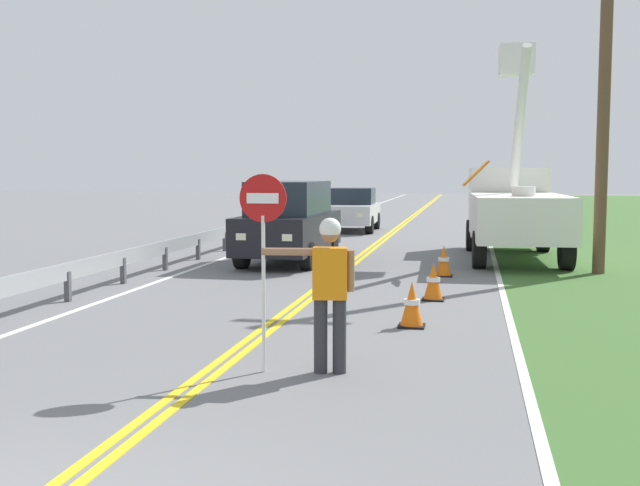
{
  "coord_description": "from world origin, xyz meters",
  "views": [
    {
      "loc": [
        2.96,
        -4.04,
        2.36
      ],
      "look_at": [
        0.57,
        8.24,
        1.2
      ],
      "focal_mm": 43.49,
      "sensor_mm": 36.0,
      "label": 1
    }
  ],
  "objects_px": {
    "stop_sign_paddle": "(263,228)",
    "traffic_cone_mid": "(433,282)",
    "flagger_worker": "(329,285)",
    "oncoming_sedan_second": "(352,210)",
    "traffic_cone_lead": "(412,305)",
    "traffic_cone_tail": "(444,261)",
    "oncoming_suv_nearest": "(289,222)",
    "utility_pole_near": "(605,77)",
    "utility_bucket_truck": "(514,206)"
  },
  "relations": [
    {
      "from": "oncoming_sedan_second",
      "to": "traffic_cone_tail",
      "type": "height_order",
      "value": "oncoming_sedan_second"
    },
    {
      "from": "oncoming_suv_nearest",
      "to": "stop_sign_paddle",
      "type": "bearing_deg",
      "value": -78.24
    },
    {
      "from": "flagger_worker",
      "to": "traffic_cone_lead",
      "type": "xyz_separation_m",
      "value": [
        0.75,
        2.89,
        -0.71
      ]
    },
    {
      "from": "stop_sign_paddle",
      "to": "traffic_cone_mid",
      "type": "relative_size",
      "value": 3.33
    },
    {
      "from": "utility_pole_near",
      "to": "traffic_cone_tail",
      "type": "relative_size",
      "value": 12.3
    },
    {
      "from": "oncoming_sedan_second",
      "to": "oncoming_suv_nearest",
      "type": "bearing_deg",
      "value": -90.03
    },
    {
      "from": "oncoming_suv_nearest",
      "to": "traffic_cone_tail",
      "type": "distance_m",
      "value": 4.52
    },
    {
      "from": "flagger_worker",
      "to": "oncoming_suv_nearest",
      "type": "height_order",
      "value": "oncoming_suv_nearest"
    },
    {
      "from": "traffic_cone_mid",
      "to": "flagger_worker",
      "type": "bearing_deg",
      "value": -99.94
    },
    {
      "from": "flagger_worker",
      "to": "utility_bucket_truck",
      "type": "relative_size",
      "value": 0.27
    },
    {
      "from": "stop_sign_paddle",
      "to": "utility_bucket_truck",
      "type": "bearing_deg",
      "value": 74.95
    },
    {
      "from": "oncoming_sedan_second",
      "to": "traffic_cone_tail",
      "type": "bearing_deg",
      "value": -72.54
    },
    {
      "from": "traffic_cone_mid",
      "to": "oncoming_sedan_second",
      "type": "bearing_deg",
      "value": 103.78
    },
    {
      "from": "traffic_cone_mid",
      "to": "stop_sign_paddle",
      "type": "bearing_deg",
      "value": -107.21
    },
    {
      "from": "flagger_worker",
      "to": "oncoming_suv_nearest",
      "type": "bearing_deg",
      "value": 105.73
    },
    {
      "from": "oncoming_sedan_second",
      "to": "traffic_cone_mid",
      "type": "distance_m",
      "value": 16.6
    },
    {
      "from": "stop_sign_paddle",
      "to": "traffic_cone_mid",
      "type": "xyz_separation_m",
      "value": [
        1.71,
        5.53,
        -1.37
      ]
    },
    {
      "from": "stop_sign_paddle",
      "to": "traffic_cone_mid",
      "type": "height_order",
      "value": "stop_sign_paddle"
    },
    {
      "from": "traffic_cone_lead",
      "to": "oncoming_suv_nearest",
      "type": "bearing_deg",
      "value": 115.77
    },
    {
      "from": "oncoming_suv_nearest",
      "to": "traffic_cone_tail",
      "type": "bearing_deg",
      "value": -25.47
    },
    {
      "from": "oncoming_sedan_second",
      "to": "traffic_cone_mid",
      "type": "xyz_separation_m",
      "value": [
        3.95,
        -16.11,
        -0.5
      ]
    },
    {
      "from": "utility_bucket_truck",
      "to": "traffic_cone_mid",
      "type": "height_order",
      "value": "utility_bucket_truck"
    },
    {
      "from": "stop_sign_paddle",
      "to": "oncoming_sedan_second",
      "type": "bearing_deg",
      "value": 95.9
    },
    {
      "from": "flagger_worker",
      "to": "utility_pole_near",
      "type": "height_order",
      "value": "utility_pole_near"
    },
    {
      "from": "oncoming_sedan_second",
      "to": "traffic_cone_mid",
      "type": "relative_size",
      "value": 5.92
    },
    {
      "from": "utility_pole_near",
      "to": "traffic_cone_mid",
      "type": "relative_size",
      "value": 12.3
    },
    {
      "from": "utility_bucket_truck",
      "to": "traffic_cone_lead",
      "type": "distance_m",
      "value": 10.31
    },
    {
      "from": "utility_bucket_truck",
      "to": "traffic_cone_mid",
      "type": "bearing_deg",
      "value": -103.43
    },
    {
      "from": "oncoming_suv_nearest",
      "to": "utility_bucket_truck",
      "type": "bearing_deg",
      "value": 21.62
    },
    {
      "from": "flagger_worker",
      "to": "traffic_cone_lead",
      "type": "relative_size",
      "value": 2.61
    },
    {
      "from": "utility_pole_near",
      "to": "traffic_cone_mid",
      "type": "xyz_separation_m",
      "value": [
        -3.58,
        -4.49,
        -4.15
      ]
    },
    {
      "from": "traffic_cone_tail",
      "to": "utility_bucket_truck",
      "type": "bearing_deg",
      "value": 67.69
    },
    {
      "from": "flagger_worker",
      "to": "oncoming_sedan_second",
      "type": "xyz_separation_m",
      "value": [
        -3.0,
        21.54,
        -0.21
      ]
    },
    {
      "from": "stop_sign_paddle",
      "to": "oncoming_sedan_second",
      "type": "height_order",
      "value": "stop_sign_paddle"
    },
    {
      "from": "stop_sign_paddle",
      "to": "traffic_cone_lead",
      "type": "bearing_deg",
      "value": 63.23
    },
    {
      "from": "oncoming_suv_nearest",
      "to": "utility_pole_near",
      "type": "bearing_deg",
      "value": -5.65
    },
    {
      "from": "flagger_worker",
      "to": "traffic_cone_tail",
      "type": "distance_m",
      "value": 8.84
    },
    {
      "from": "oncoming_suv_nearest",
      "to": "oncoming_sedan_second",
      "type": "distance_m",
      "value": 10.87
    },
    {
      "from": "stop_sign_paddle",
      "to": "traffic_cone_tail",
      "type": "relative_size",
      "value": 3.33
    },
    {
      "from": "oncoming_suv_nearest",
      "to": "flagger_worker",
      "type": "bearing_deg",
      "value": -74.27
    },
    {
      "from": "oncoming_suv_nearest",
      "to": "oncoming_sedan_second",
      "type": "height_order",
      "value": "oncoming_suv_nearest"
    },
    {
      "from": "flagger_worker",
      "to": "utility_pole_near",
      "type": "relative_size",
      "value": 0.21
    },
    {
      "from": "flagger_worker",
      "to": "oncoming_sedan_second",
      "type": "distance_m",
      "value": 21.75
    },
    {
      "from": "traffic_cone_lead",
      "to": "traffic_cone_tail",
      "type": "height_order",
      "value": "same"
    },
    {
      "from": "traffic_cone_lead",
      "to": "traffic_cone_tail",
      "type": "xyz_separation_m",
      "value": [
        0.27,
        5.86,
        0.0
      ]
    },
    {
      "from": "flagger_worker",
      "to": "oncoming_sedan_second",
      "type": "height_order",
      "value": "flagger_worker"
    },
    {
      "from": "stop_sign_paddle",
      "to": "traffic_cone_mid",
      "type": "bearing_deg",
      "value": 72.79
    },
    {
      "from": "oncoming_sedan_second",
      "to": "traffic_cone_lead",
      "type": "distance_m",
      "value": 19.03
    },
    {
      "from": "oncoming_sedan_second",
      "to": "utility_pole_near",
      "type": "bearing_deg",
      "value": -57.05
    },
    {
      "from": "utility_bucket_truck",
      "to": "oncoming_sedan_second",
      "type": "bearing_deg",
      "value": 123.77
    }
  ]
}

